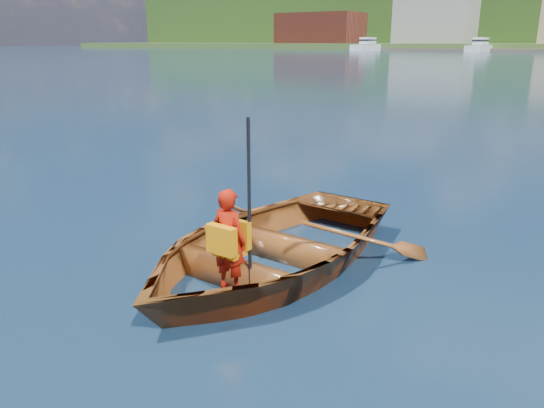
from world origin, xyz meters
TOP-DOWN VIEW (x-y plane):
  - ground at (0.00, 0.00)m, footprint 600.00×600.00m
  - rowboat at (-1.14, -0.75)m, footprint 3.18×4.33m
  - child_paddler at (-1.03, -1.65)m, footprint 0.42×0.34m

SIDE VIEW (x-z plane):
  - ground at x=0.00m, z-range 0.00..0.00m
  - rowboat at x=-1.14m, z-range -0.15..0.72m
  - child_paddler at x=-1.03m, z-range -0.25..1.58m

